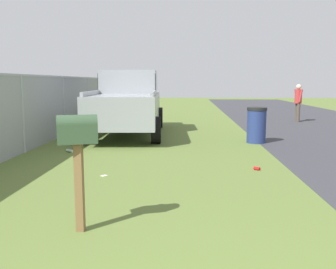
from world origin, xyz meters
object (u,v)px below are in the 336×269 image
object	(u,v)px
trash_bin	(256,125)
pedestrian	(298,100)
mailbox	(78,140)
pickup_truck	(128,100)

from	to	relation	value
trash_bin	pedestrian	distance (m)	6.35
mailbox	trash_bin	xyz separation A→B (m)	(6.39, -3.16, -0.56)
mailbox	trash_bin	size ratio (longest dim) A/B	1.35
pickup_truck	pedestrian	distance (m)	7.81
pickup_truck	trash_bin	bearing A→B (deg)	-116.42
pickup_truck	pedestrian	xyz separation A→B (m)	(4.02, -6.69, -0.18)
pickup_truck	trash_bin	size ratio (longest dim) A/B	5.53
trash_bin	pedestrian	world-z (taller)	pedestrian
trash_bin	pedestrian	xyz separation A→B (m)	(5.69, -2.79, 0.42)
trash_bin	pedestrian	size ratio (longest dim) A/B	0.62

